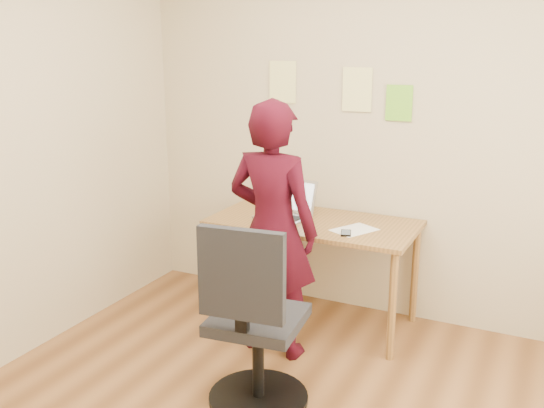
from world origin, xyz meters
The scene contains 10 objects.
room centered at (0.00, 0.00, 1.35)m, with size 3.58×3.58×2.78m.
desk centered at (-0.29, 1.38, 0.65)m, with size 1.40×0.70×0.74m.
laptop centered at (-0.50, 1.39, 0.79)m, with size 0.39×0.36×0.25m.
paper_sheet centered at (0.03, 1.30, 0.74)m, with size 0.20×0.28×0.00m, color white.
phone centered at (0.01, 1.20, 0.75)m, with size 0.10×0.14×0.01m.
wall_note_left centered at (-0.69, 1.74, 1.64)m, with size 0.21×0.00×0.30m, color #F7F093.
wall_note_mid centered at (-0.13, 1.74, 1.61)m, with size 0.21×0.00×0.30m, color #F7F093.
wall_note_right centered at (0.17, 1.74, 1.53)m, with size 0.18×0.00×0.24m, color #77CE2E.
office_chair centered at (-0.16, 0.25, 0.45)m, with size 0.55×0.55×1.06m.
person centered at (-0.36, 0.87, 0.81)m, with size 0.59×0.39×1.61m, color #330711.
Camera 1 is at (1.20, -2.32, 1.93)m, focal length 40.00 mm.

